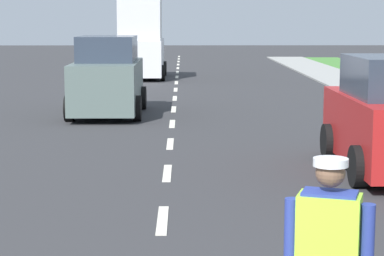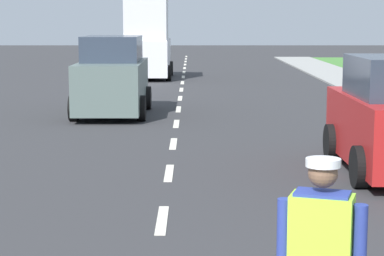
# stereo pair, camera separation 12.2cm
# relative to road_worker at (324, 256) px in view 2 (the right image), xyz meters

# --- Properties ---
(ground_plane) EXTENTS (96.00, 96.00, 0.00)m
(ground_plane) POSITION_rel_road_worker_xyz_m (-1.39, 19.55, -0.93)
(ground_plane) COLOR #333335
(lane_center_line) EXTENTS (0.14, 46.40, 0.01)m
(lane_center_line) POSITION_rel_road_worker_xyz_m (-1.39, 23.75, -0.93)
(lane_center_line) COLOR silver
(lane_center_line) RESTS_ON ground
(road_worker) EXTENTS (0.77, 0.41, 1.67)m
(road_worker) POSITION_rel_road_worker_xyz_m (0.00, 0.00, 0.00)
(road_worker) COLOR #383D4C
(road_worker) RESTS_ON ground
(delivery_truck) EXTENTS (2.16, 4.60, 3.54)m
(delivery_truck) POSITION_rel_road_worker_xyz_m (-2.97, 27.43, 0.68)
(delivery_truck) COLOR silver
(delivery_truck) RESTS_ON ground
(car_oncoming_second) EXTENTS (2.00, 4.11, 2.19)m
(car_oncoming_second) POSITION_rel_road_worker_xyz_m (-3.21, 15.09, 0.09)
(car_oncoming_second) COLOR slate
(car_oncoming_second) RESTS_ON ground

